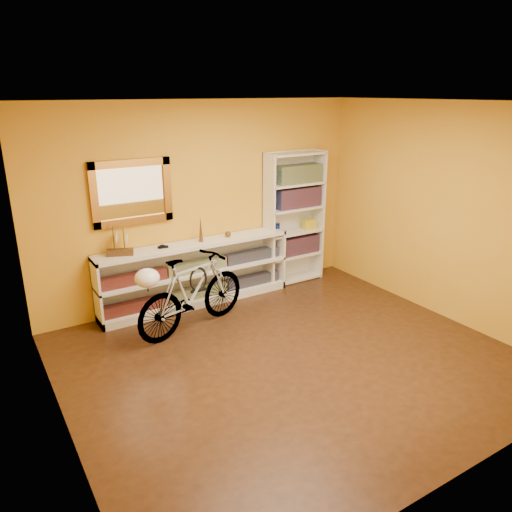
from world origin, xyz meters
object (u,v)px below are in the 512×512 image
console_unit (196,274)px  helmet (147,278)px  bookcase (294,219)px  bicycle (193,292)px

console_unit → helmet: bearing=-139.6°
bookcase → bicycle: (-1.92, -0.66, -0.49)m
bicycle → helmet: size_ratio=5.84×
console_unit → bookcase: bearing=0.9°
console_unit → helmet: size_ratio=9.65×
console_unit → helmet: helmet is taller
bicycle → bookcase: bearing=-85.8°
console_unit → bookcase: size_ratio=1.37×
bicycle → helmet: 0.70m
helmet → console_unit: bearing=40.4°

